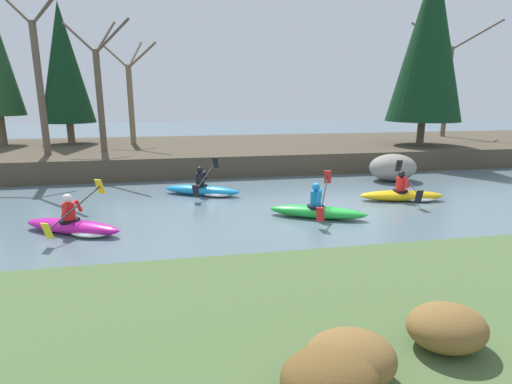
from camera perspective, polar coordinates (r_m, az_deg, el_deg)
name	(u,v)px	position (r m, az deg, el deg)	size (l,w,h in m)	color
ground_plane	(347,210)	(12.36, 12.90, -2.48)	(90.00, 90.00, 0.00)	slate
riverbank_far	(272,151)	(21.74, 2.29, 5.86)	(44.00, 9.50, 0.91)	#4C4233
conifer_tree_left	(63,64)	(23.30, -25.81, 16.17)	(2.64, 2.64, 7.00)	brown
conifer_tree_mid_left	(429,40)	(22.31, 23.54, 19.23)	(3.62, 3.62, 8.94)	brown
bare_tree_upstream	(39,73)	(19.21, -28.54, 14.72)	(3.92, 3.87, 7.14)	brown
bare_tree_mid_upstream	(100,89)	(19.62, -21.42, 13.59)	(3.25, 3.21, 5.87)	brown
bare_tree_mid_downstream	(131,95)	(21.85, -17.45, 13.04)	(2.93, 2.90, 5.26)	#7A664C
bare_tree_downstream	(448,81)	(27.80, 25.73, 14.08)	(3.89, 3.84, 7.09)	brown
shrub_clump_nearest	(330,378)	(4.03, 10.49, -24.73)	(0.91, 0.76, 0.49)	brown
shrub_clump_second	(350,359)	(4.29, 13.25, -22.15)	(0.92, 0.77, 0.50)	brown
shrub_clump_third	(447,327)	(5.11, 25.60, -17.02)	(0.89, 0.75, 0.48)	brown
kayaker_lead	(405,195)	(13.92, 20.51, -0.38)	(2.79, 2.06, 1.20)	yellow
kayaker_middle	(318,210)	(11.34, 8.84, -2.58)	(2.69, 1.94, 1.20)	green
kayaker_trailing	(205,190)	(13.89, -7.32, 0.34)	(2.70, 1.95, 1.20)	#1993D6
kayaker_far_back	(76,226)	(10.91, -24.35, -4.42)	(2.67, 1.93, 1.20)	#C61999
boulder_midstream	(393,167)	(17.06, 18.95, 3.34)	(1.92, 1.50, 1.08)	gray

